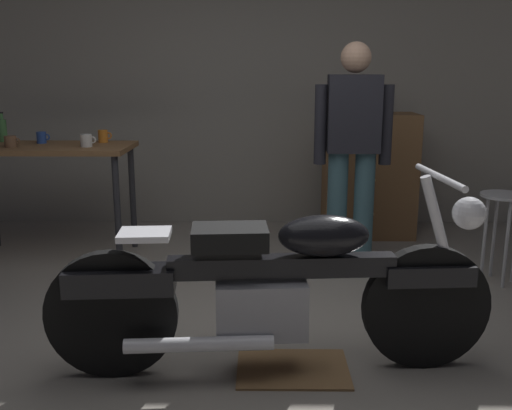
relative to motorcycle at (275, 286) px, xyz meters
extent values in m
plane|color=gray|center=(-0.14, 0.17, -0.45)|extent=(12.00, 12.00, 0.00)
cube|color=gray|center=(-0.14, 2.97, 1.10)|extent=(8.00, 0.12, 3.10)
cube|color=brown|center=(-1.74, 1.82, 0.43)|extent=(1.30, 0.64, 0.04)
cylinder|color=#2D2D33|center=(-1.15, 1.56, -0.02)|extent=(0.05, 0.05, 0.86)
cylinder|color=#2D2D33|center=(-1.15, 2.08, -0.02)|extent=(0.05, 0.05, 0.86)
cylinder|color=black|center=(0.76, 0.06, -0.13)|extent=(0.64, 0.11, 0.64)
cylinder|color=black|center=(-0.79, -0.05, -0.13)|extent=(0.64, 0.11, 0.64)
cube|color=black|center=(0.76, 0.06, 0.05)|extent=(0.45, 0.17, 0.10)
cube|color=black|center=(-0.74, -0.05, 0.05)|extent=(0.53, 0.22, 0.12)
cube|color=gray|center=(-0.07, 0.00, -0.11)|extent=(0.46, 0.27, 0.28)
cube|color=black|center=(0.03, 0.01, 0.10)|extent=(1.10, 0.18, 0.10)
ellipsoid|color=black|center=(0.23, 0.02, 0.25)|extent=(0.45, 0.25, 0.20)
cube|color=black|center=(-0.22, -0.01, 0.25)|extent=(0.38, 0.26, 0.10)
cube|color=silver|center=(-0.62, -0.04, 0.27)|extent=(0.25, 0.22, 0.03)
cylinder|color=silver|center=(0.82, 0.06, 0.20)|extent=(0.27, 0.07, 0.68)
cylinder|color=silver|center=(0.78, 0.06, 0.53)|extent=(0.07, 0.60, 0.03)
sphere|color=silver|center=(0.94, 0.07, 0.35)|extent=(0.16, 0.16, 0.16)
cylinder|color=silver|center=(-0.36, -0.16, -0.23)|extent=(0.70, 0.12, 0.07)
cylinder|color=#426874|center=(0.70, 1.61, -0.01)|extent=(0.15, 0.15, 0.88)
cylinder|color=#426874|center=(0.50, 1.62, -0.01)|extent=(0.15, 0.15, 0.88)
cube|color=#26262D|center=(0.60, 1.61, 0.71)|extent=(0.39, 0.23, 0.56)
cylinder|color=#26262D|center=(0.84, 1.60, 0.63)|extent=(0.09, 0.09, 0.58)
cylinder|color=#26262D|center=(0.36, 1.62, 0.63)|extent=(0.09, 0.09, 0.58)
sphere|color=tan|center=(0.60, 1.61, 1.11)|extent=(0.22, 0.22, 0.22)
cylinder|color=#B2B2B7|center=(1.61, 1.26, 0.18)|extent=(0.32, 0.32, 0.02)
cylinder|color=#B2B2B7|center=(1.61, 1.37, -0.14)|extent=(0.02, 0.02, 0.62)
cylinder|color=#B2B2B7|center=(1.50, 1.26, -0.14)|extent=(0.02, 0.02, 0.62)
cylinder|color=#B2B2B7|center=(1.61, 1.15, -0.14)|extent=(0.02, 0.02, 0.62)
cube|color=brown|center=(0.89, 2.47, 0.10)|extent=(0.80, 0.44, 1.10)
sphere|color=tan|center=(0.89, 2.24, 0.40)|extent=(0.04, 0.04, 0.04)
sphere|color=tan|center=(0.89, 2.24, 0.10)|extent=(0.04, 0.04, 0.04)
sphere|color=tan|center=(0.89, 2.24, -0.20)|extent=(0.04, 0.04, 0.04)
cube|color=olive|center=(0.09, 0.00, -0.44)|extent=(0.56, 0.40, 0.01)
cylinder|color=brown|center=(-1.97, 1.71, 0.49)|extent=(0.09, 0.09, 0.09)
torus|color=brown|center=(-1.92, 1.71, 0.50)|extent=(0.05, 0.01, 0.05)
cylinder|color=white|center=(-1.41, 1.73, 0.50)|extent=(0.09, 0.09, 0.10)
torus|color=white|center=(-1.36, 1.73, 0.50)|extent=(0.05, 0.01, 0.05)
cylinder|color=orange|center=(-1.35, 2.00, 0.50)|extent=(0.08, 0.08, 0.10)
torus|color=orange|center=(-1.31, 2.00, 0.51)|extent=(0.06, 0.01, 0.06)
cylinder|color=#2D51AD|center=(-1.83, 1.95, 0.50)|extent=(0.07, 0.07, 0.09)
torus|color=#2D51AD|center=(-1.79, 1.95, 0.50)|extent=(0.05, 0.01, 0.05)
cylinder|color=#4C8C4C|center=(-2.18, 2.05, 0.54)|extent=(0.06, 0.06, 0.18)
cylinder|color=#4C8C4C|center=(-2.18, 2.05, 0.66)|extent=(0.03, 0.03, 0.05)
cylinder|color=black|center=(-2.18, 2.05, 0.69)|extent=(0.03, 0.03, 0.01)
camera|label=1|loc=(-0.06, -2.65, 1.03)|focal=40.60mm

